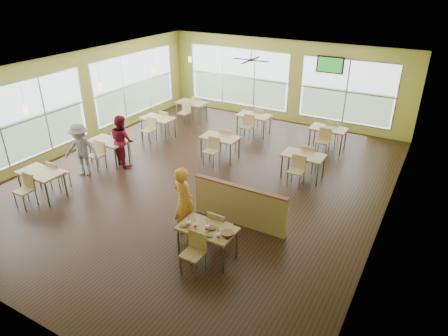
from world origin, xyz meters
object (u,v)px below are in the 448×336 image
at_px(half_wall_divider, 239,205).
at_px(main_table, 207,233).
at_px(food_basket, 227,233).
at_px(man_plaid, 184,203).

bearing_deg(half_wall_divider, main_table, -90.00).
distance_m(main_table, food_basket, 0.51).
height_order(man_plaid, food_basket, man_plaid).
relative_size(half_wall_divider, man_plaid, 1.38).
xyz_separation_m(half_wall_divider, man_plaid, (-0.87, -1.03, 0.35)).
height_order(half_wall_divider, man_plaid, man_plaid).
distance_m(main_table, man_plaid, 0.99).
bearing_deg(main_table, man_plaid, 154.03).
bearing_deg(food_basket, half_wall_divider, 108.39).
xyz_separation_m(man_plaid, food_basket, (1.35, -0.43, -0.09)).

